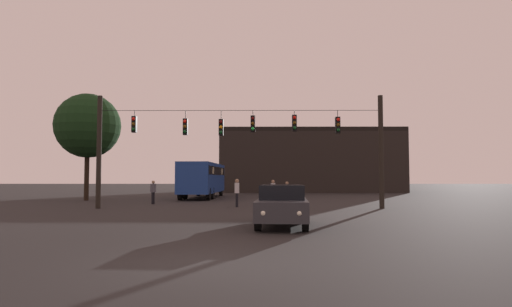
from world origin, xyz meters
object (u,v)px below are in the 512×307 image
object	(u,v)px
tree_left_silhouette	(88,126)
car_near_right	(282,205)
pedestrian_crossing_right	(153,191)
pedestrian_crossing_left	(237,191)
pedestrian_near_bus	(287,192)
city_bus	(203,177)
pedestrian_crossing_center	(273,191)

from	to	relation	value
tree_left_silhouette	car_near_right	bearing A→B (deg)	-50.56
pedestrian_crossing_right	tree_left_silhouette	bearing A→B (deg)	145.83
pedestrian_crossing_left	pedestrian_near_bus	distance (m)	3.45
city_bus	car_near_right	xyz separation A→B (m)	(5.77, -21.74, -1.07)
pedestrian_crossing_left	pedestrian_crossing_center	distance (m)	3.35
pedestrian_crossing_left	pedestrian_crossing_center	bearing A→B (deg)	47.23
pedestrian_crossing_right	car_near_right	bearing A→B (deg)	-58.54
pedestrian_crossing_left	tree_left_silhouette	xyz separation A→B (m)	(-12.09, 7.18, 4.86)
car_near_right	tree_left_silhouette	xyz separation A→B (m)	(-14.29, 17.37, 5.03)
pedestrian_near_bus	tree_left_silhouette	distance (m)	17.02
pedestrian_crossing_left	pedestrian_near_bus	bearing A→B (deg)	24.30
pedestrian_crossing_center	pedestrian_crossing_right	world-z (taller)	pedestrian_crossing_center
city_bus	tree_left_silhouette	distance (m)	10.35
car_near_right	pedestrian_crossing_left	distance (m)	10.42
car_near_right	pedestrian_crossing_right	distance (m)	15.38
pedestrian_near_bus	pedestrian_crossing_right	bearing A→B (deg)	170.40
pedestrian_crossing_left	pedestrian_near_bus	world-z (taller)	pedestrian_crossing_left
pedestrian_crossing_right	city_bus	bearing A→B (deg)	75.35
pedestrian_crossing_right	pedestrian_crossing_center	bearing A→B (deg)	-3.34
pedestrian_crossing_right	pedestrian_near_bus	xyz separation A→B (m)	(8.97, -1.52, -0.03)
pedestrian_crossing_left	tree_left_silhouette	distance (m)	14.88
pedestrian_near_bus	tree_left_silhouette	bearing A→B (deg)	159.26
city_bus	pedestrian_crossing_right	xyz separation A→B (m)	(-2.25, -8.62, -0.98)
pedestrian_crossing_right	tree_left_silhouette	distance (m)	9.03
pedestrian_crossing_center	tree_left_silhouette	world-z (taller)	tree_left_silhouette
car_near_right	pedestrian_near_bus	xyz separation A→B (m)	(0.94, 11.60, 0.06)
pedestrian_crossing_left	pedestrian_crossing_right	world-z (taller)	pedestrian_crossing_left
car_near_right	pedestrian_crossing_left	bearing A→B (deg)	102.20
pedestrian_crossing_right	pedestrian_near_bus	distance (m)	9.09
pedestrian_crossing_center	pedestrian_crossing_left	bearing A→B (deg)	-132.77
pedestrian_crossing_right	tree_left_silhouette	xyz separation A→B (m)	(-6.26, 4.25, 4.94)
car_near_right	tree_left_silhouette	world-z (taller)	tree_left_silhouette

